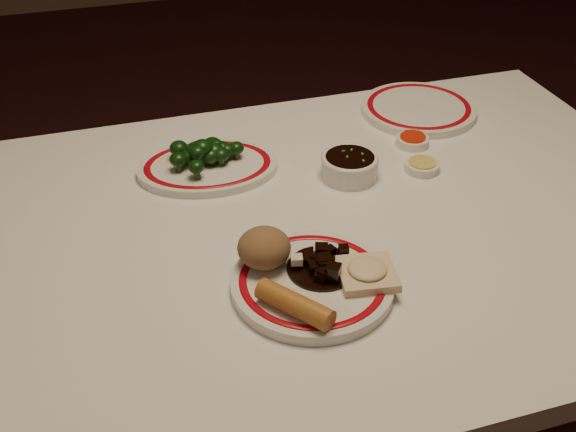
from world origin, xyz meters
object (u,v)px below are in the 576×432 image
(rice_mound, at_px, (264,248))
(fried_wonton, at_px, (367,272))
(main_plate, at_px, (312,283))
(spring_roll, at_px, (295,304))
(soy_bowl, at_px, (349,167))
(stirfry_heap, at_px, (322,264))
(broccoli_pile, at_px, (205,152))
(broccoli_plate, at_px, (208,167))
(dining_table, at_px, (349,260))

(rice_mound, relative_size, fried_wonton, 0.85)
(rice_mound, distance_m, fried_wonton, 0.15)
(main_plate, distance_m, spring_roll, 0.08)
(rice_mound, distance_m, soy_bowl, 0.31)
(main_plate, xyz_separation_m, stirfry_heap, (0.02, 0.02, 0.02))
(broccoli_pile, bearing_deg, broccoli_plate, -66.48)
(rice_mound, bearing_deg, soy_bowl, 44.65)
(fried_wonton, distance_m, soy_bowl, 0.31)
(dining_table, distance_m, broccoli_pile, 0.33)
(spring_roll, distance_m, soy_bowl, 0.40)
(main_plate, bearing_deg, rice_mound, 134.76)
(main_plate, height_order, rice_mound, rice_mound)
(rice_mound, relative_size, stirfry_heap, 0.76)
(soy_bowl, bearing_deg, fried_wonton, -106.63)
(main_plate, height_order, stirfry_heap, stirfry_heap)
(dining_table, distance_m, soy_bowl, 0.17)
(dining_table, bearing_deg, main_plate, -128.34)
(main_plate, bearing_deg, spring_roll, -127.55)
(main_plate, relative_size, stirfry_heap, 2.86)
(rice_mound, height_order, broccoli_pile, rice_mound)
(dining_table, relative_size, broccoli_pile, 8.56)
(rice_mound, height_order, broccoli_plate, rice_mound)
(main_plate, relative_size, rice_mound, 3.75)
(dining_table, relative_size, stirfry_heap, 11.47)
(main_plate, height_order, soy_bowl, soy_bowl)
(stirfry_heap, height_order, broccoli_pile, broccoli_pile)
(dining_table, distance_m, broccoli_plate, 0.31)
(broccoli_plate, bearing_deg, dining_table, -47.40)
(spring_roll, bearing_deg, soy_bowl, 21.46)
(soy_bowl, bearing_deg, spring_roll, -122.16)
(fried_wonton, xyz_separation_m, broccoli_pile, (-0.16, 0.39, 0.01))
(broccoli_pile, distance_m, soy_bowl, 0.26)
(stirfry_heap, bearing_deg, main_plate, -141.02)
(dining_table, bearing_deg, broccoli_pile, 132.24)
(spring_roll, xyz_separation_m, broccoli_plate, (-0.03, 0.43, -0.02))
(broccoli_pile, relative_size, soy_bowl, 1.36)
(main_plate, xyz_separation_m, broccoli_plate, (-0.08, 0.37, -0.00))
(spring_roll, xyz_separation_m, stirfry_heap, (0.07, 0.08, -0.01))
(broccoli_plate, distance_m, soy_bowl, 0.26)
(main_plate, relative_size, broccoli_pile, 2.13)
(broccoli_pile, bearing_deg, soy_bowl, -22.32)
(main_plate, relative_size, soy_bowl, 2.91)
(soy_bowl, bearing_deg, broccoli_plate, 158.56)
(broccoli_plate, bearing_deg, soy_bowl, -21.44)
(fried_wonton, xyz_separation_m, stirfry_heap, (-0.06, 0.04, 0.00))
(dining_table, height_order, fried_wonton, fried_wonton)
(main_plate, bearing_deg, broccoli_plate, 101.64)
(rice_mound, height_order, spring_roll, rice_mound)
(broccoli_plate, bearing_deg, main_plate, -78.36)
(stirfry_heap, height_order, broccoli_plate, stirfry_heap)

